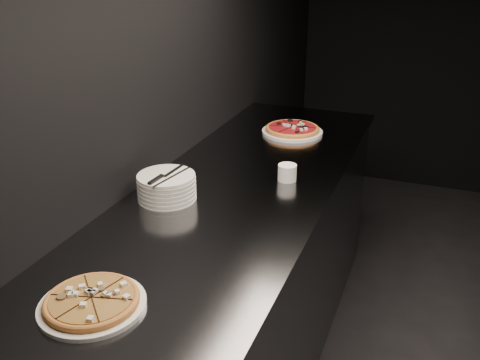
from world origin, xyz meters
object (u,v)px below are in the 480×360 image
(cutlery, at_px, (166,176))
(pizza_tomato, at_px, (292,130))
(ramekin, at_px, (287,172))
(counter, at_px, (237,284))
(plate_stack, at_px, (167,187))
(pizza_mushroom, at_px, (92,302))

(cutlery, bearing_deg, pizza_tomato, 80.85)
(cutlery, relative_size, ramekin, 2.99)
(pizza_tomato, bearing_deg, counter, -91.48)
(plate_stack, bearing_deg, cutlery, -62.38)
(plate_stack, xyz_separation_m, ramekin, (0.38, 0.33, -0.01))
(pizza_mushroom, xyz_separation_m, cutlery, (-0.13, 0.65, 0.08))
(pizza_tomato, height_order, ramekin, ramekin)
(pizza_tomato, relative_size, ramekin, 4.20)
(pizza_tomato, xyz_separation_m, cutlery, (-0.22, -0.94, 0.08))
(plate_stack, distance_m, ramekin, 0.50)
(pizza_mushroom, height_order, cutlery, cutlery)
(ramekin, bearing_deg, plate_stack, -138.29)
(pizza_mushroom, bearing_deg, cutlery, 100.97)
(pizza_tomato, distance_m, ramekin, 0.61)
(pizza_mushroom, height_order, ramekin, ramekin)
(pizza_tomato, relative_size, cutlery, 1.40)
(cutlery, xyz_separation_m, ramekin, (0.37, 0.35, -0.07))
(counter, relative_size, plate_stack, 11.14)
(counter, relative_size, cutlery, 10.61)
(counter, distance_m, pizza_mushroom, 0.99)
(cutlery, bearing_deg, plate_stack, 121.58)
(pizza_mushroom, distance_m, cutlery, 0.67)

